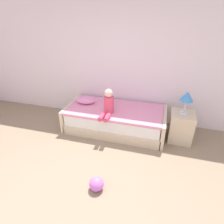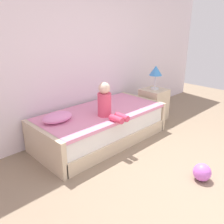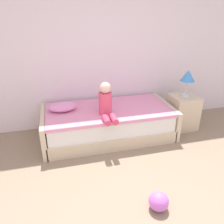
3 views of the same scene
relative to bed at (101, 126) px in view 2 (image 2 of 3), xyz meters
The scene contains 8 objects.
ground_plane 2.02m from the bed, 92.09° to the right, with size 9.20×9.20×0.00m, color gray.
wall_rear 1.35m from the bed, 96.92° to the left, with size 7.20×0.10×2.90m, color white.
bed is the anchor object (origin of this frame).
nightstand 1.35m from the bed, ahead, with size 0.44×0.44×0.60m, color beige.
table_lamp 1.52m from the bed, ahead, with size 0.24×0.24×0.45m.
child_figure 0.52m from the bed, 110.49° to the right, with size 0.20×0.51×0.50m.
pillow 0.79m from the bed, behind, with size 0.44×0.30×0.13m, color #EA8CC6.
toy_ball 1.65m from the bed, 84.57° to the right, with size 0.21×0.21×0.21m, color #CC66D8.
Camera 2 is at (-2.24, -0.61, 1.79)m, focal length 38.32 mm.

